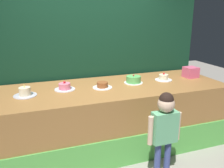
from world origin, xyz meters
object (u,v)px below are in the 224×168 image
at_px(child_figure, 165,124).
at_px(cake_far_right, 164,78).
at_px(cake_right, 133,80).
at_px(cake_far_left, 25,92).
at_px(cake_center, 102,85).
at_px(cake_left, 65,87).
at_px(pink_box, 191,72).

distance_m(child_figure, cake_far_right, 1.20).
bearing_deg(child_figure, cake_right, 86.81).
relative_size(cake_far_left, cake_right, 1.02).
distance_m(cake_center, cake_right, 0.53).
bearing_deg(child_figure, cake_left, 133.81).
height_order(cake_left, cake_right, cake_right).
xyz_separation_m(cake_center, cake_right, (0.53, 0.08, 0.02)).
relative_size(cake_center, cake_right, 0.98).
bearing_deg(child_figure, cake_far_left, 148.18).
relative_size(pink_box, cake_far_left, 0.71).
distance_m(cake_far_left, cake_center, 1.05).
relative_size(child_figure, cake_left, 3.86).
height_order(cake_center, cake_far_right, cake_far_right).
bearing_deg(cake_right, cake_left, 179.26).
xyz_separation_m(cake_left, cake_center, (0.53, -0.09, -0.00)).
xyz_separation_m(pink_box, cake_right, (-1.05, -0.00, -0.03)).
xyz_separation_m(child_figure, cake_far_right, (0.58, 1.01, 0.26)).
xyz_separation_m(cake_far_left, cake_left, (0.53, 0.09, -0.01)).
height_order(child_figure, pink_box, same).
bearing_deg(child_figure, cake_center, 116.42).
bearing_deg(cake_far_right, cake_right, 179.01).
bearing_deg(cake_left, child_figure, -46.19).
relative_size(cake_far_left, cake_center, 1.05).
height_order(cake_left, cake_far_right, cake_left).
bearing_deg(cake_far_left, cake_left, 10.09).
bearing_deg(cake_far_left, cake_center, 0.03).
bearing_deg(cake_right, cake_far_right, -0.99).
bearing_deg(cake_far_left, pink_box, 1.79).
bearing_deg(cake_center, cake_right, 8.59).
xyz_separation_m(cake_far_left, cake_right, (1.58, 0.08, 0.00)).
distance_m(child_figure, cake_right, 1.06).
relative_size(pink_box, cake_center, 0.74).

